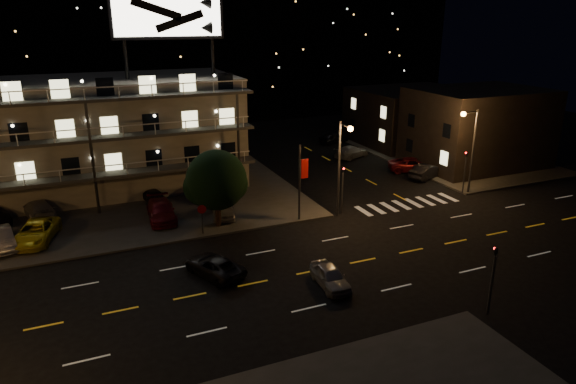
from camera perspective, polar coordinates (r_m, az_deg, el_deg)
name	(u,v)px	position (r m, az deg, el deg)	size (l,w,h in m)	color
ground	(282,277)	(33.42, -0.64, -9.47)	(140.00, 140.00, 0.00)	black
curb_nw	(48,206)	(49.83, -25.07, -1.44)	(44.00, 24.00, 0.15)	#333331
curb_ne	(449,156)	(64.61, 17.46, 3.87)	(16.00, 24.00, 0.15)	#333331
motel	(88,135)	(52.15, -21.38, 5.95)	(28.00, 13.80, 18.10)	gray
side_bldg_front	(477,128)	(60.81, 20.25, 6.72)	(14.06, 10.00, 8.50)	black
side_bldg_back	(411,116)	(69.97, 13.51, 8.20)	(14.06, 12.00, 7.00)	black
hill_backdrop	(94,44)	(96.20, -20.75, 15.16)	(120.00, 25.00, 24.00)	black
streetlight_nc	(341,159)	(41.73, 5.96, 3.63)	(0.44, 1.92, 8.00)	#2D2D30
streetlight_ne	(471,143)	(49.91, 19.65, 5.16)	(1.92, 0.44, 8.00)	#2D2D30
signal_nw	(342,185)	(43.11, 6.07, 0.81)	(0.20, 0.27, 4.60)	#2D2D30
signal_sw	(493,273)	(30.58, 21.82, -8.37)	(0.20, 0.27, 4.60)	#2D2D30
signal_ne	(465,168)	(50.53, 19.09, 2.57)	(0.27, 0.20, 4.60)	#2D2D30
banner_north	(300,181)	(41.07, 1.40, 1.25)	(0.83, 0.16, 6.40)	#2D2D30
stop_sign	(202,215)	(39.32, -9.52, -2.49)	(0.91, 0.11, 2.61)	#2D2D30
tree	(216,182)	(39.96, -8.00, 1.13)	(4.89, 4.71, 6.16)	black
lot_car_1	(1,239)	(42.09, -29.28, -4.54)	(1.53, 4.38, 1.44)	gray
lot_car_2	(36,232)	(42.08, -26.22, -4.04)	(2.40, 5.22, 1.45)	yellow
lot_car_3	(161,211)	(43.04, -13.90, -2.05)	(2.09, 5.13, 1.49)	#610D15
lot_car_4	(223,207)	(42.91, -7.26, -1.68)	(1.77, 4.41, 1.50)	gray
lot_car_7	(38,209)	(47.12, -26.02, -1.67)	(2.00, 4.93, 1.43)	gray
lot_car_8	(152,195)	(47.48, -14.83, -0.32)	(1.44, 3.57, 1.22)	black
lot_car_9	(204,189)	(47.60, -9.26, 0.30)	(1.58, 4.52, 1.49)	#610D15
side_car_0	(427,171)	(54.93, 15.23, 2.25)	(1.61, 4.61, 1.52)	black
side_car_1	(414,165)	(56.96, 13.79, 2.94)	(2.49, 5.39, 1.50)	#610D15
side_car_2	(351,152)	(61.42, 7.07, 4.46)	(1.99, 4.90, 1.42)	gray
side_car_3	(334,138)	(68.37, 5.11, 6.03)	(1.72, 4.29, 1.46)	black
road_car_east	(330,276)	(32.27, 4.71, -9.33)	(1.53, 3.80, 1.30)	gray
road_car_west	(214,266)	(33.80, -8.19, -8.12)	(2.10, 4.56, 1.27)	black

